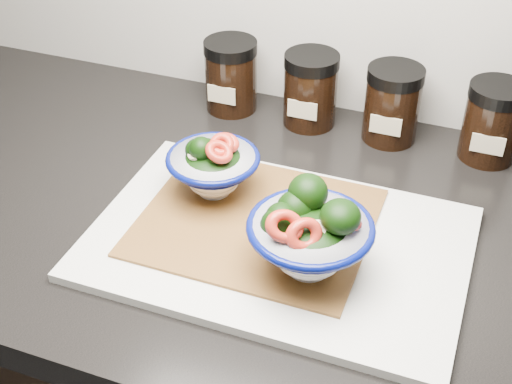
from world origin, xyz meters
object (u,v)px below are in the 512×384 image
at_px(cutting_board, 278,243).
at_px(spice_jar_c, 392,104).
at_px(spice_jar_b, 310,90).
at_px(bowl_right, 309,236).
at_px(spice_jar_d, 493,122).
at_px(spice_jar_a, 231,75).
at_px(bowl_left, 213,167).

height_order(cutting_board, spice_jar_c, spice_jar_c).
distance_m(cutting_board, spice_jar_b, 0.30).
relative_size(cutting_board, spice_jar_b, 3.98).
xyz_separation_m(bowl_right, spice_jar_d, (0.17, 0.33, -0.01)).
bearing_deg(spice_jar_b, spice_jar_a, 180.00).
height_order(spice_jar_c, spice_jar_d, same).
distance_m(bowl_left, spice_jar_d, 0.40).
xyz_separation_m(spice_jar_b, spice_jar_c, (0.12, 0.00, 0.00)).
relative_size(cutting_board, spice_jar_a, 3.98).
distance_m(cutting_board, bowl_left, 0.13).
distance_m(spice_jar_a, spice_jar_b, 0.13).
distance_m(spice_jar_c, spice_jar_d, 0.14).
bearing_deg(bowl_right, cutting_board, 141.61).
bearing_deg(spice_jar_c, spice_jar_a, 180.00).
distance_m(spice_jar_a, spice_jar_d, 0.39).
bearing_deg(bowl_left, spice_jar_a, 106.81).
relative_size(cutting_board, spice_jar_c, 3.98).
height_order(bowl_right, spice_jar_c, bowl_right).
xyz_separation_m(spice_jar_a, spice_jar_d, (0.39, 0.00, 0.00)).
bearing_deg(spice_jar_d, cutting_board, -126.12).
xyz_separation_m(bowl_right, spice_jar_a, (-0.23, 0.33, -0.01)).
xyz_separation_m(bowl_left, bowl_right, (0.16, -0.10, 0.01)).
height_order(spice_jar_b, spice_jar_d, same).
bearing_deg(spice_jar_b, bowl_left, -103.82).
height_order(bowl_left, spice_jar_c, spice_jar_c).
bearing_deg(cutting_board, bowl_right, -38.39).
bearing_deg(bowl_left, spice_jar_b, 76.18).
bearing_deg(spice_jar_d, spice_jar_b, 180.00).
bearing_deg(spice_jar_b, spice_jar_c, 0.00).
bearing_deg(spice_jar_d, spice_jar_c, 180.00).
bearing_deg(spice_jar_d, bowl_right, -116.55).
bearing_deg(spice_jar_a, bowl_left, -73.19).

